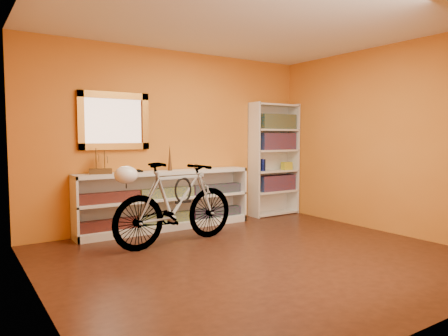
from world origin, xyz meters
TOP-DOWN VIEW (x-y plane):
  - floor at (0.00, 0.00)m, footprint 4.50×4.00m
  - ceiling at (0.00, 0.00)m, footprint 4.50×4.00m
  - back_wall at (0.00, 2.00)m, footprint 4.50×0.01m
  - left_wall at (-2.25, 0.00)m, footprint 0.01×4.00m
  - right_wall at (2.25, 0.00)m, footprint 0.01×4.00m
  - gilt_mirror at (-0.95, 1.97)m, footprint 0.98×0.06m
  - wall_socket at (0.90, 1.99)m, footprint 0.09×0.02m
  - console_unit at (-0.25, 1.81)m, footprint 2.60×0.35m
  - cd_row_lower at (-0.25, 1.79)m, footprint 2.50×0.13m
  - cd_row_upper at (-0.25, 1.79)m, footprint 2.50×0.13m
  - model_ship at (-1.20, 1.81)m, footprint 0.30×0.17m
  - toy_car at (-0.67, 1.81)m, footprint 0.00×0.00m
  - bronze_ornament at (-0.20, 1.81)m, footprint 0.06×0.06m
  - decorative_orb at (0.24, 1.81)m, footprint 0.08×0.08m
  - bookcase at (1.78, 1.84)m, footprint 0.90×0.30m
  - book_row_a at (1.83, 1.84)m, footprint 0.70×0.22m
  - book_row_b at (1.83, 1.84)m, footprint 0.70×0.22m
  - book_row_c at (1.83, 1.84)m, footprint 0.70×0.22m
  - travel_mug at (1.52, 1.82)m, footprint 0.09×0.09m
  - red_tin at (1.58, 1.87)m, footprint 0.15×0.15m
  - yellow_bag at (2.03, 1.80)m, footprint 0.18×0.12m
  - bicycle at (-0.51, 1.00)m, footprint 0.65×1.79m
  - helmet at (-1.18, 0.93)m, footprint 0.27×0.25m
  - u_lock at (-0.41, 1.02)m, footprint 0.24×0.03m

SIDE VIEW (x-z plane):
  - floor at x=0.00m, z-range -0.01..0.00m
  - cd_row_lower at x=-0.25m, z-range 0.10..0.24m
  - wall_socket at x=0.90m, z-range 0.21..0.29m
  - console_unit at x=-0.25m, z-range 0.00..0.85m
  - bicycle at x=-0.51m, z-range 0.00..1.03m
  - cd_row_upper at x=-0.25m, z-range 0.47..0.60m
  - book_row_a at x=1.83m, z-range 0.42..0.68m
  - u_lock at x=-0.41m, z-range 0.55..0.79m
  - yellow_bag at x=2.03m, z-range 0.77..0.90m
  - toy_car at x=-0.67m, z-range 0.85..0.85m
  - travel_mug at x=1.52m, z-range 0.77..0.96m
  - decorative_orb at x=0.24m, z-range 0.85..0.93m
  - helmet at x=-1.18m, z-range 0.81..1.01m
  - bookcase at x=1.78m, z-range 0.00..1.90m
  - model_ship at x=-1.20m, z-range 0.85..1.19m
  - bronze_ornament at x=-0.20m, z-range 0.85..1.23m
  - book_row_b at x=1.83m, z-range 1.11..1.40m
  - back_wall at x=0.00m, z-range 0.00..2.60m
  - left_wall at x=-2.25m, z-range 0.00..2.60m
  - right_wall at x=2.25m, z-range 0.00..2.60m
  - red_tin at x=1.58m, z-range 1.46..1.62m
  - gilt_mirror at x=-0.95m, z-range 1.16..1.94m
  - book_row_c at x=1.83m, z-range 1.46..1.71m
  - ceiling at x=0.00m, z-range 2.60..2.61m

